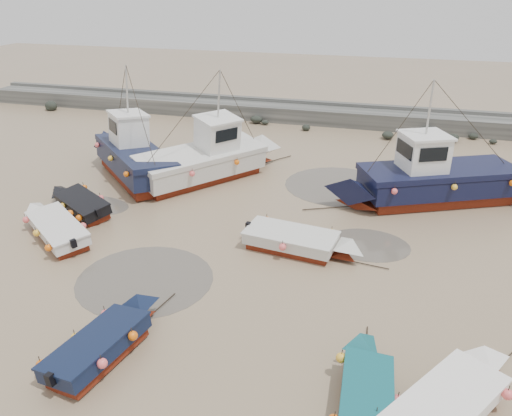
# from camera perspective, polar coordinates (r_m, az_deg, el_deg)

# --- Properties ---
(ground) EXTENTS (120.00, 120.00, 0.00)m
(ground) POSITION_cam_1_polar(r_m,az_deg,el_deg) (20.50, -1.83, -6.09)
(ground) COLOR #937A5D
(ground) RESTS_ON ground
(seawall) EXTENTS (60.00, 4.92, 1.50)m
(seawall) POSITION_cam_1_polar(r_m,az_deg,el_deg) (40.32, 7.78, 10.44)
(seawall) COLOR slate
(seawall) RESTS_ON ground
(puddle_a) EXTENTS (5.27, 5.27, 0.01)m
(puddle_a) POSITION_cam_1_polar(r_m,az_deg,el_deg) (19.81, -12.57, -7.95)
(puddle_a) COLOR #575046
(puddle_a) RESTS_ON ground
(puddle_b) EXTENTS (3.67, 3.67, 0.01)m
(puddle_b) POSITION_cam_1_polar(r_m,az_deg,el_deg) (22.22, 12.62, -4.10)
(puddle_b) COLOR #575046
(puddle_b) RESTS_ON ground
(puddle_c) EXTENTS (4.15, 4.15, 0.01)m
(puddle_c) POSITION_cam_1_polar(r_m,az_deg,el_deg) (26.73, -18.40, 0.32)
(puddle_c) COLOR #575046
(puddle_c) RESTS_ON ground
(puddle_d) EXTENTS (6.08, 6.08, 0.01)m
(puddle_d) POSITION_cam_1_polar(r_m,az_deg,el_deg) (28.15, 9.52, 2.55)
(puddle_d) COLOR #575046
(puddle_d) RESTS_ON ground
(dinghy_0) EXTENTS (5.66, 4.47, 1.43)m
(dinghy_0) POSITION_cam_1_polar(r_m,az_deg,el_deg) (23.89, -21.94, -1.82)
(dinghy_0) COLOR maroon
(dinghy_0) RESTS_ON ground
(dinghy_1) EXTENTS (2.40, 5.62, 1.43)m
(dinghy_1) POSITION_cam_1_polar(r_m,az_deg,el_deg) (16.31, -16.67, -14.16)
(dinghy_1) COLOR maroon
(dinghy_1) RESTS_ON ground
(dinghy_2) EXTENTS (1.89, 5.16, 1.43)m
(dinghy_2) POSITION_cam_1_polar(r_m,az_deg,el_deg) (14.55, 12.36, -19.18)
(dinghy_2) COLOR maroon
(dinghy_2) RESTS_ON ground
(dinghy_3) EXTENTS (4.21, 5.72, 1.43)m
(dinghy_3) POSITION_cam_1_polar(r_m,az_deg,el_deg) (14.79, 21.38, -19.87)
(dinghy_3) COLOR maroon
(dinghy_3) RESTS_ON ground
(dinghy_4) EXTENTS (5.20, 3.63, 1.43)m
(dinghy_4) POSITION_cam_1_polar(r_m,az_deg,el_deg) (25.99, -19.40, 0.79)
(dinghy_4) COLOR maroon
(dinghy_4) RESTS_ON ground
(dinghy_5) EXTENTS (6.17, 2.54, 1.43)m
(dinghy_5) POSITION_cam_1_polar(r_m,az_deg,el_deg) (21.02, 4.96, -3.63)
(dinghy_5) COLOR maroon
(dinghy_5) RESTS_ON ground
(cabin_boat_0) EXTENTS (8.40, 8.06, 6.22)m
(cabin_boat_0) POSITION_cam_1_polar(r_m,az_deg,el_deg) (29.58, -14.20, 5.97)
(cabin_boat_0) COLOR maroon
(cabin_boat_0) RESTS_ON ground
(cabin_boat_1) EXTENTS (7.28, 9.23, 6.22)m
(cabin_boat_1) POSITION_cam_1_polar(r_m,az_deg,el_deg) (28.47, -5.35, 5.89)
(cabin_boat_1) COLOR maroon
(cabin_boat_1) RESTS_ON ground
(cabin_boat_2) EXTENTS (10.54, 6.40, 6.22)m
(cabin_boat_2) POSITION_cam_1_polar(r_m,az_deg,el_deg) (26.66, 18.95, 3.23)
(cabin_boat_2) COLOR maroon
(cabin_boat_2) RESTS_ON ground
(person) EXTENTS (0.74, 0.63, 1.71)m
(person) POSITION_cam_1_polar(r_m,az_deg,el_deg) (28.54, -4.37, 3.14)
(person) COLOR #1D213A
(person) RESTS_ON ground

